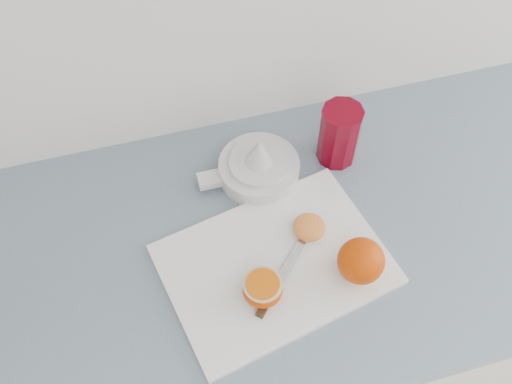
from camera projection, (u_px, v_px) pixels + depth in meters
counter at (312, 313)px, 1.45m from camera, size 2.57×0.64×0.89m
cutting_board at (275, 264)px, 1.03m from camera, size 0.44×0.35×0.01m
whole_orange at (361, 261)px, 0.98m from camera, size 0.08×0.08×0.08m
half_orange at (263, 289)px, 0.97m from camera, size 0.07×0.07×0.04m
squeezed_shell at (309, 227)px, 1.05m from camera, size 0.06×0.06×0.03m
paring_knife at (273, 292)px, 0.98m from camera, size 0.13×0.13×0.01m
citrus_juicer at (258, 167)px, 1.12m from camera, size 0.20×0.16×0.11m
red_tumbler at (339, 136)px, 1.12m from camera, size 0.08×0.08×0.13m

